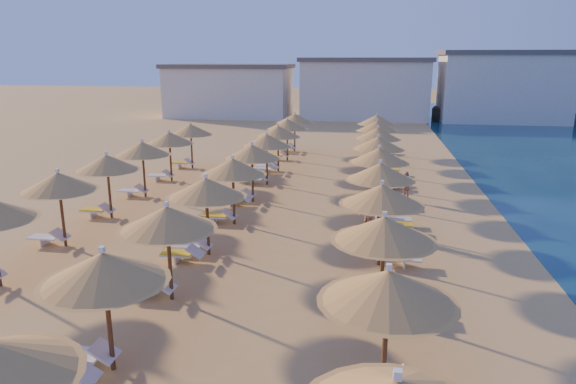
% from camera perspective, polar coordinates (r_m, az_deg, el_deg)
% --- Properties ---
extents(ground, '(220.00, 220.00, 0.00)m').
position_cam_1_polar(ground, '(20.20, -1.83, -6.42)').
color(ground, tan).
rests_on(ground, ground).
extents(jetty, '(30.20, 9.87, 1.50)m').
position_cam_1_polar(jetty, '(66.15, 28.96, 7.22)').
color(jetty, black).
rests_on(jetty, ground).
extents(hotel_blocks, '(48.91, 9.08, 8.10)m').
position_cam_1_polar(hotel_blocks, '(64.22, 9.47, 11.31)').
color(hotel_blocks, white).
rests_on(hotel_blocks, ground).
extents(parasol_row_east, '(3.00, 36.95, 3.15)m').
position_cam_1_polar(parasol_row_east, '(23.75, 10.14, 3.09)').
color(parasol_row_east, brown).
rests_on(parasol_row_east, ground).
extents(parasol_row_west, '(3.00, 36.95, 3.15)m').
position_cam_1_polar(parasol_row_west, '(24.46, -5.01, 3.60)').
color(parasol_row_west, brown).
rests_on(parasol_row_west, ground).
extents(parasol_row_inland, '(3.00, 21.86, 3.15)m').
position_cam_1_polar(parasol_row_inland, '(26.52, -17.57, 3.84)').
color(parasol_row_inland, brown).
rests_on(parasol_row_inland, ground).
extents(loungers, '(15.29, 34.58, 0.66)m').
position_cam_1_polar(loungers, '(24.59, -1.65, -1.68)').
color(loungers, silver).
rests_on(loungers, ground).
extents(beachgoer_c, '(0.89, 0.98, 1.60)m').
position_cam_1_polar(beachgoer_c, '(27.29, 12.94, 0.59)').
color(beachgoer_c, tan).
rests_on(beachgoer_c, ground).
extents(beachgoer_a, '(0.53, 0.74, 1.91)m').
position_cam_1_polar(beachgoer_a, '(21.72, 10.64, -2.48)').
color(beachgoer_a, tan).
rests_on(beachgoer_a, ground).
extents(beachgoer_b, '(1.07, 1.09, 1.77)m').
position_cam_1_polar(beachgoer_b, '(22.12, 8.82, -2.27)').
color(beachgoer_b, tan).
rests_on(beachgoer_b, ground).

